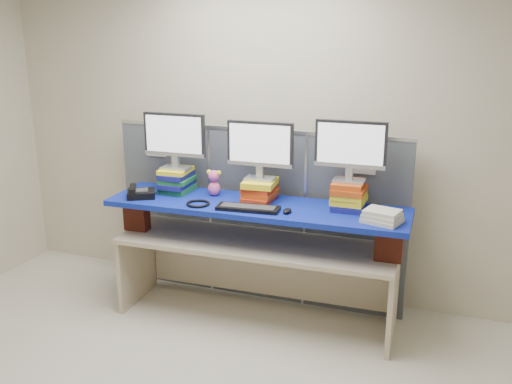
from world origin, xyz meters
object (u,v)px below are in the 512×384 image
at_px(desk, 256,257).
at_px(desk_phone, 140,193).
at_px(blue_board, 256,207).
at_px(monitor_left, 174,138).
at_px(keyboard, 248,208).
at_px(monitor_right, 350,148).
at_px(monitor_center, 260,147).

xyz_separation_m(desk, desk_phone, (-0.96, -0.14, 0.49)).
distance_m(blue_board, monitor_left, 0.90).
distance_m(blue_board, keyboard, 0.16).
xyz_separation_m(blue_board, desk_phone, (-0.96, -0.14, 0.06)).
xyz_separation_m(monitor_right, keyboard, (-0.71, -0.29, -0.46)).
height_order(keyboard, desk_phone, desk_phone).
bearing_deg(monitor_center, desk_phone, -166.26).
distance_m(monitor_left, monitor_center, 0.74).
bearing_deg(monitor_left, blue_board, -9.03).
relative_size(monitor_center, monitor_right, 1.00).
height_order(blue_board, monitor_left, monitor_left).
bearing_deg(monitor_center, monitor_left, -180.00).
xyz_separation_m(desk, monitor_center, (-0.01, 0.12, 0.89)).
bearing_deg(monitor_center, blue_board, -87.12).
relative_size(desk, monitor_center, 4.21).
bearing_deg(desk, blue_board, -123.59).
bearing_deg(keyboard, desk, 81.26).
bearing_deg(monitor_right, monitor_center, -180.00).
height_order(blue_board, monitor_right, monitor_right).
bearing_deg(blue_board, desk, 56.41).
height_order(blue_board, desk_phone, desk_phone).
bearing_deg(desk, desk_phone, -173.17).
height_order(desk, desk_phone, desk_phone).
bearing_deg(blue_board, monitor_center, 92.88).
xyz_separation_m(monitor_center, desk_phone, (-0.95, -0.26, -0.40)).
height_order(blue_board, monitor_center, monitor_center).
xyz_separation_m(blue_board, monitor_right, (0.70, 0.14, 0.50)).
distance_m(desk, desk_phone, 1.08).
height_order(desk, blue_board, blue_board).
bearing_deg(monitor_center, keyboard, -91.40).
distance_m(monitor_left, monitor_right, 1.45).
height_order(monitor_left, keyboard, monitor_left).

